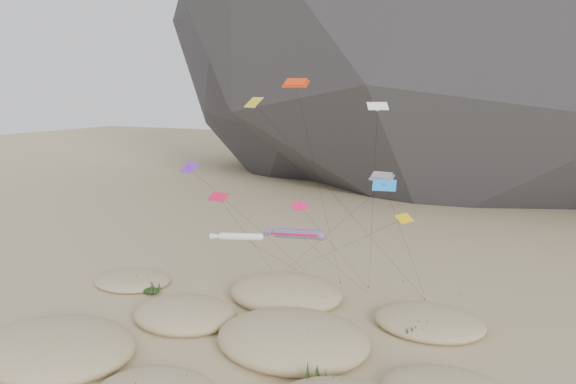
# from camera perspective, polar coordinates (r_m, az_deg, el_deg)

# --- Properties ---
(ground) EXTENTS (500.00, 500.00, 0.00)m
(ground) POSITION_cam_1_polar(r_m,az_deg,el_deg) (52.97, -4.38, -16.93)
(ground) COLOR #CCB789
(ground) RESTS_ON ground
(dunes) EXTENTS (51.96, 34.46, 3.86)m
(dunes) POSITION_cam_1_polar(r_m,az_deg,el_deg) (55.82, -4.22, -14.60)
(dunes) COLOR #CCB789
(dunes) RESTS_ON ground
(dune_grass) EXTENTS (44.60, 29.69, 1.46)m
(dune_grass) POSITION_cam_1_polar(r_m,az_deg,el_deg) (56.45, -4.17, -14.19)
(dune_grass) COLOR black
(dune_grass) RESTS_ON ground
(kite_stakes) EXTENTS (22.87, 5.45, 0.30)m
(kite_stakes) POSITION_cam_1_polar(r_m,az_deg,el_deg) (72.09, 6.94, -9.25)
(kite_stakes) COLOR #3F2D1E
(kite_stakes) RESTS_ON ground
(rainbow_tube_kite) EXTENTS (7.10, 14.93, 11.18)m
(rainbow_tube_kite) POSITION_cam_1_polar(r_m,az_deg,el_deg) (55.00, 0.80, -4.26)
(rainbow_tube_kite) COLOR red
(rainbow_tube_kite) RESTS_ON ground
(white_tube_kite) EXTENTS (5.80, 17.21, 10.45)m
(white_tube_kite) POSITION_cam_1_polar(r_m,az_deg,el_deg) (56.18, -5.12, -4.53)
(white_tube_kite) COLOR white
(white_tube_kite) RESTS_ON ground
(orange_parafoil) EXTENTS (4.20, 8.51, 25.49)m
(orange_parafoil) POSITION_cam_1_polar(r_m,az_deg,el_deg) (62.17, 0.84, 10.78)
(orange_parafoil) COLOR red
(orange_parafoil) RESTS_ON ground
(multi_parafoil) EXTENTS (3.45, 12.59, 16.28)m
(multi_parafoil) POSITION_cam_1_polar(r_m,az_deg,el_deg) (56.18, 9.55, 1.41)
(multi_parafoil) COLOR #F24C19
(multi_parafoil) RESTS_ON ground
(delta_kites) EXTENTS (24.40, 17.64, 23.41)m
(delta_kites) POSITION_cam_1_polar(r_m,az_deg,el_deg) (56.72, 0.49, 2.57)
(delta_kites) COLOR #ECB70C
(delta_kites) RESTS_ON ground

